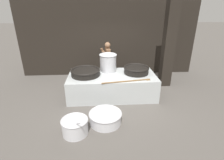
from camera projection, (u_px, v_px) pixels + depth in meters
ground_plane at (112, 95)px, 6.40m from camera, size 60.00×60.00×0.00m
back_wall at (109, 39)px, 7.86m from camera, size 7.88×0.24×3.25m
support_pillar at (169, 45)px, 6.64m from camera, size 0.40×0.40×3.25m
hearth_platform at (112, 85)px, 6.24m from camera, size 3.03×1.48×0.79m
giant_wok_near at (86, 72)px, 5.99m from camera, size 1.02×1.02×0.23m
giant_wok_far at (136, 70)px, 6.19m from camera, size 0.90×0.90×0.25m
stock_pot at (108, 62)px, 6.33m from camera, size 0.63×0.63×0.63m
stirring_paddle at (128, 81)px, 5.53m from camera, size 1.58×0.30×0.04m
cook at (107, 61)px, 7.20m from camera, size 0.42×0.64×1.68m
prep_bowl_vegetables at (75, 126)px, 4.37m from camera, size 0.68×0.84×0.68m
prep_bowl_meat at (105, 117)px, 4.80m from camera, size 0.91×0.91×0.32m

